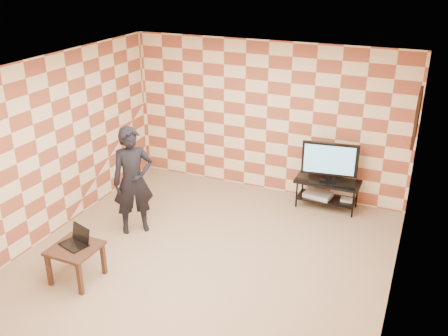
{
  "coord_description": "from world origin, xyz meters",
  "views": [
    {
      "loc": [
        2.62,
        -5.5,
        4.01
      ],
      "look_at": [
        0.0,
        0.6,
        1.15
      ],
      "focal_mm": 40.0,
      "sensor_mm": 36.0,
      "label": 1
    }
  ],
  "objects_px": {
    "tv_stand": "(327,188)",
    "tv": "(330,160)",
    "person": "(133,181)",
    "side_table": "(75,253)"
  },
  "relations": [
    {
      "from": "side_table",
      "to": "tv",
      "type": "bearing_deg",
      "value": 52.36
    },
    {
      "from": "tv",
      "to": "person",
      "type": "bearing_deg",
      "value": -143.17
    },
    {
      "from": "tv",
      "to": "person",
      "type": "xyz_separation_m",
      "value": [
        -2.58,
        -1.93,
        -0.02
      ]
    },
    {
      "from": "tv_stand",
      "to": "side_table",
      "type": "xyz_separation_m",
      "value": [
        -2.59,
        -3.36,
        0.04
      ]
    },
    {
      "from": "tv",
      "to": "side_table",
      "type": "xyz_separation_m",
      "value": [
        -2.59,
        -3.35,
        -0.46
      ]
    },
    {
      "from": "tv_stand",
      "to": "person",
      "type": "xyz_separation_m",
      "value": [
        -2.58,
        -1.93,
        0.48
      ]
    },
    {
      "from": "tv",
      "to": "side_table",
      "type": "height_order",
      "value": "tv"
    },
    {
      "from": "tv_stand",
      "to": "tv",
      "type": "bearing_deg",
      "value": -97.77
    },
    {
      "from": "side_table",
      "to": "tv_stand",
      "type": "bearing_deg",
      "value": 52.38
    },
    {
      "from": "side_table",
      "to": "person",
      "type": "relative_size",
      "value": 0.35
    }
  ]
}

